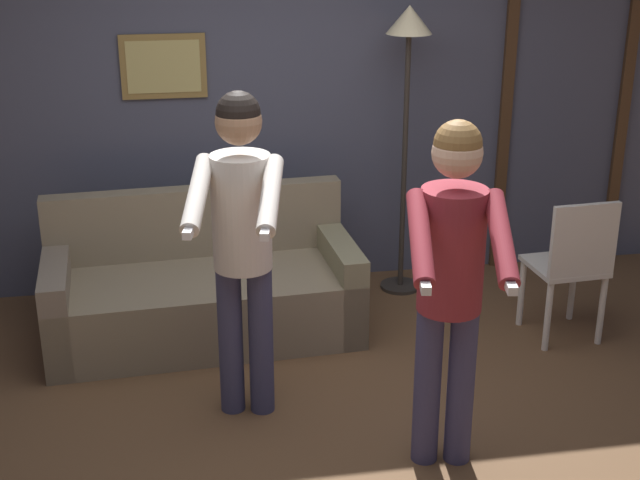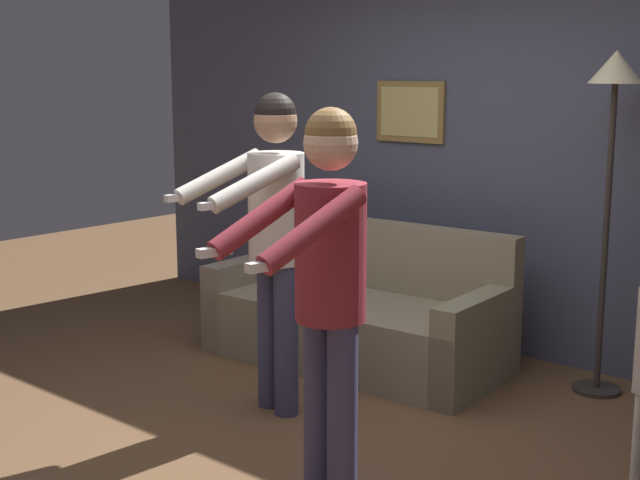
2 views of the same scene
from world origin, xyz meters
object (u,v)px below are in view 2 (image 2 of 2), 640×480
Objects in this scene: couch at (358,319)px; person_standing_left at (273,222)px; person_standing_right at (327,270)px; torchiere_lamp at (613,119)px.

couch is 1.26m from person_standing_left.
couch is at bearing 100.44° from person_standing_left.
person_standing_left reaches higher than person_standing_right.
torchiere_lamp reaches higher than couch.
torchiere_lamp is at bearing 80.80° from person_standing_right.
torchiere_lamp is (1.40, 0.47, 1.31)m from couch.
torchiere_lamp is 1.15× the size of person_standing_right.
person_standing_left is at bearing 145.28° from person_standing_right.
person_standing_right reaches higher than couch.
torchiere_lamp is at bearing 18.50° from couch.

